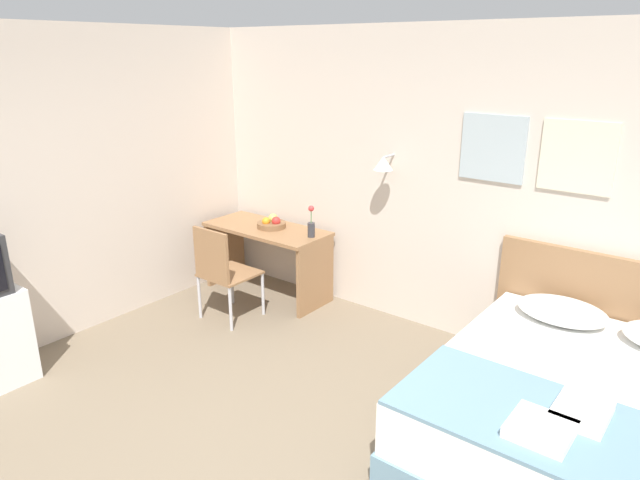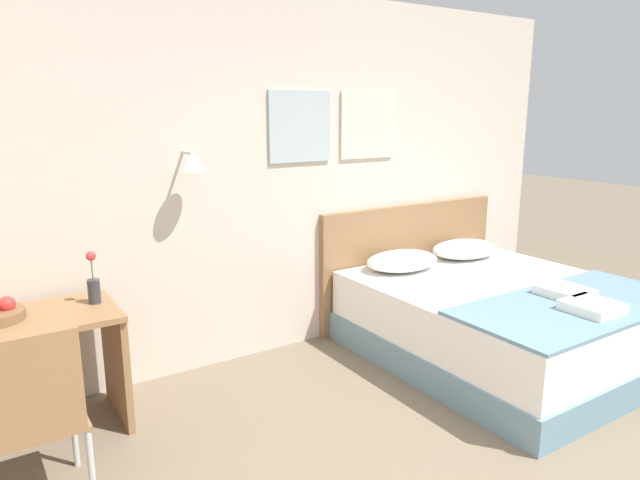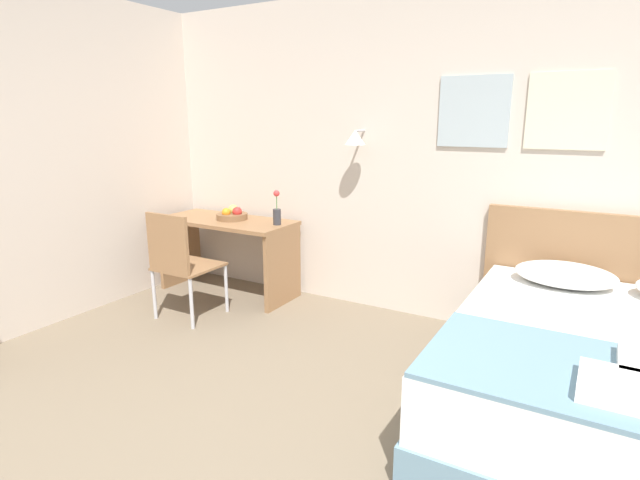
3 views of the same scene
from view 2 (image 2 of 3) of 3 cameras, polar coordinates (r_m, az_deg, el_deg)
The scene contains 10 objects.
wall_back at distance 4.18m, azimuth -6.32°, elevation 6.07°, with size 5.91×0.31×2.65m.
bed at distance 4.51m, azimuth 17.67°, elevation -7.74°, with size 1.75×1.99×0.56m.
headboard at distance 5.11m, azimuth 8.97°, elevation -2.13°, with size 1.87×0.06×1.02m.
pillow_left at distance 4.63m, azimuth 8.22°, elevation -2.06°, with size 0.64×0.44×0.14m.
pillow_right at distance 5.11m, azimuth 14.27°, elevation -0.88°, with size 0.64×0.44×0.14m.
throw_blanket at distance 4.10m, azimuth 24.21°, elevation -5.97°, with size 1.70×0.80×0.02m.
folded_towel_near_foot at distance 4.22m, azimuth 23.26°, elevation -4.75°, with size 0.27×0.32×0.06m.
folded_towel_mid_bed at distance 3.98m, azimuth 25.57°, elevation -6.02°, with size 0.30×0.30×0.06m.
desk_chair at distance 2.90m, azimuth -27.05°, elevation -15.02°, with size 0.46×0.46×0.92m.
flower_vase at distance 3.56m, azimuth -21.71°, elevation -4.13°, with size 0.07×0.07×0.31m.
Camera 2 is at (-1.86, -0.87, 1.83)m, focal length 32.00 mm.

